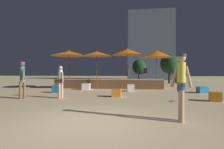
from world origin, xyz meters
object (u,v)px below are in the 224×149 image
Objects in this scene: person_0 at (61,81)px; person_1 at (22,77)px; cube_seat_5 at (131,88)px; person_2 at (181,82)px; bistro_chair_1 at (137,72)px; cube_seat_4 at (57,89)px; frisbee_disc at (172,101)px; bistro_chair_0 at (145,72)px; cube_seat_3 at (86,87)px; cube_seat_2 at (215,97)px; background_tree_0 at (139,67)px; patio_umbrella_1 at (97,54)px; cube_seat_1 at (116,93)px; background_tree_2 at (169,64)px; patio_umbrella_0 at (69,53)px; patio_umbrella_2 at (157,54)px; cube_seat_0 at (202,90)px; patio_umbrella_3 at (127,52)px; background_tree_1 at (176,65)px.

person_1 is at bearing -45.26° from person_0.
person_2 is at bearing -78.98° from cube_seat_5.
person_1 is 9.67m from bistro_chair_1.
cube_seat_5 is (4.81, 1.43, -0.00)m from cube_seat_4.
bistro_chair_0 is at bearing 96.99° from frisbee_disc.
cube_seat_5 is (3.44, -0.78, 0.00)m from cube_seat_3.
bistro_chair_1 is at bearing 152.07° from bistro_chair_0.
person_2 is at bearing -124.31° from cube_seat_2.
background_tree_0 reaches higher than person_1.
cube_seat_4 is 0.28× the size of person_1.
patio_umbrella_1 reaches higher than bistro_chair_1.
cube_seat_2 is (6.64, -5.13, -2.60)m from patio_umbrella_1.
cube_seat_5 reaches higher than cube_seat_1.
person_1 is at bearing -102.22° from cube_seat_4.
background_tree_2 reaches higher than background_tree_0.
cube_seat_1 is at bearing -54.01° from cube_seat_3.
patio_umbrella_0 reaches higher than cube_seat_2.
patio_umbrella_0 is 7.16m from patio_umbrella_2.
background_tree_2 is at bearing 90.52° from cube_seat_0.
patio_umbrella_3 reaches higher than patio_umbrella_2.
cube_seat_1 is 2.07× the size of frisbee_disc.
cube_seat_0 is at bearing -11.64° from patio_umbrella_0.
person_1 reaches higher than cube_seat_5.
cube_seat_2 is (1.89, -5.62, -2.57)m from patio_umbrella_2.
cube_seat_1 is (-2.77, -4.74, -2.57)m from patio_umbrella_2.
patio_umbrella_1 is 5.79× the size of cube_seat_5.
cube_seat_4 reaches higher than cube_seat_3.
patio_umbrella_0 reaches higher than patio_umbrella_1.
background_tree_1 is at bearing 75.93° from frisbee_disc.
person_2 is at bearing -64.17° from cube_seat_1.
background_tree_2 reaches higher than patio_umbrella_1.
cube_seat_1 is at bearing 169.30° from cube_seat_2.
cube_seat_2 reaches higher than cube_seat_1.
patio_umbrella_0 is at bearing 43.88° from person_2.
person_2 is (5.01, -3.71, 0.16)m from person_0.
patio_umbrella_0 reaches higher than person_2.
person_1 is 7.57× the size of frisbee_disc.
patio_umbrella_3 is 3.68× the size of bistro_chair_1.
background_tree_1 is (0.79, 10.15, 1.98)m from cube_seat_0.
bistro_chair_1 is 3.64× the size of frisbee_disc.
person_0 is (-5.59, -5.53, -1.88)m from patio_umbrella_2.
background_tree_1 is at bearing -5.11° from person_2.
patio_umbrella_1 is 0.93× the size of background_tree_1.
bistro_chair_1 is (5.62, 1.91, -1.55)m from patio_umbrella_0.
patio_umbrella_2 reaches higher than person_2.
bistro_chair_1 is at bearing -173.10° from person_1.
background_tree_2 is (9.66, 7.82, -0.53)m from patio_umbrella_0.
cube_seat_0 is 8.16m from cube_seat_3.
cube_seat_3 reaches higher than frisbee_disc.
background_tree_2 is at bearing 66.88° from cube_seat_1.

